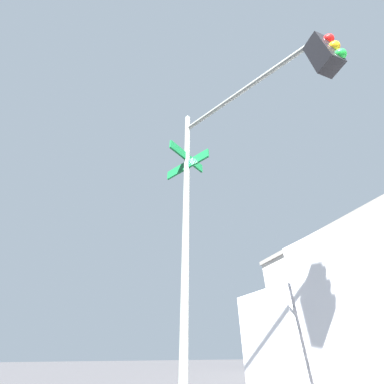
# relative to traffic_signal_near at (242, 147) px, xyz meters

# --- Properties ---
(traffic_signal_near) EXTENTS (3.12, 2.06, 6.30)m
(traffic_signal_near) POSITION_rel_traffic_signal_near_xyz_m (0.00, 0.00, 0.00)
(traffic_signal_near) COLOR slate
(traffic_signal_near) RESTS_ON ground_plane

